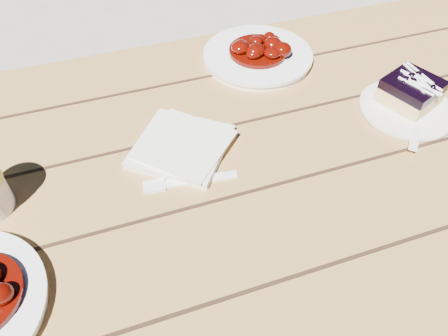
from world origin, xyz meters
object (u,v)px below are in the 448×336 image
object	(u,v)px
second_plate	(258,56)
blueberry_cake	(411,91)
picnic_table	(134,242)
dessert_plate	(406,110)

from	to	relation	value
second_plate	blueberry_cake	bearing A→B (deg)	-48.58
picnic_table	second_plate	size ratio (longest dim) A/B	8.66
blueberry_cake	second_plate	bearing A→B (deg)	109.24
blueberry_cake	second_plate	size ratio (longest dim) A/B	0.52
picnic_table	dessert_plate	size ratio (longest dim) A/B	11.68
dessert_plate	second_plate	world-z (taller)	second_plate
picnic_table	dessert_plate	world-z (taller)	dessert_plate
picnic_table	blueberry_cake	distance (m)	0.60
picnic_table	dessert_plate	bearing A→B (deg)	0.94
picnic_table	second_plate	world-z (taller)	second_plate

